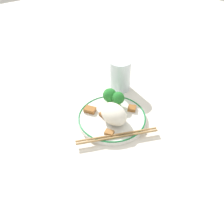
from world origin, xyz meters
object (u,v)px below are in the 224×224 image
Objects in this scene: chopsticks at (117,136)px; drinking_glass at (120,75)px; broccoli_back_left at (118,98)px; broccoli_back_center at (110,95)px; plate at (112,118)px.

drinking_glass is (-0.20, 0.17, 0.04)m from chopsticks.
broccoli_back_center is at bearing -163.14° from broccoli_back_left.
chopsticks is at bearing -41.63° from drinking_glass.
broccoli_back_center is 0.11m from drinking_glass.
broccoli_back_left is 0.12m from drinking_glass.
broccoli_back_center is at bearing 147.31° from plate.
chopsticks is 0.26m from drinking_glass.
drinking_glass is at bearing 137.12° from broccoli_back_left.
broccoli_back_center is 0.47× the size of drinking_glass.
drinking_glass is at bearing 138.37° from chopsticks.
drinking_glass is (-0.06, 0.09, 0.01)m from broccoli_back_center.
broccoli_back_center reaches higher than chopsticks.
drinking_glass reaches higher than broccoli_back_center.
broccoli_back_left is (-0.03, 0.05, 0.04)m from plate.
broccoli_back_left reaches higher than plate.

